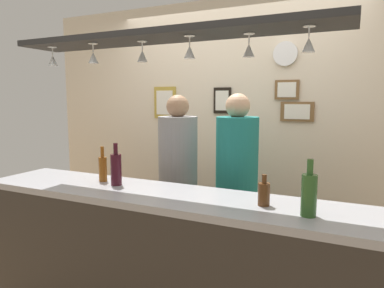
{
  "coord_description": "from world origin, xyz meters",
  "views": [
    {
      "loc": [
        1.1,
        -2.25,
        1.62
      ],
      "look_at": [
        0.0,
        0.1,
        1.28
      ],
      "focal_mm": 32.38,
      "sensor_mm": 36.0,
      "label": 1
    }
  ],
  "objects_px": {
    "bottle_wine_dark_red": "(116,169)",
    "wall_clock": "(285,54)",
    "bottle_beer_amber_tall": "(103,168)",
    "picture_frame_lower_pair": "(297,112)",
    "bottle_champagne_green": "(309,194)",
    "person_middle_grey_shirt": "(178,171)",
    "bottle_beer_brown_stubby": "(264,193)",
    "person_right_teal_shirt": "(237,176)",
    "picture_frame_caricature": "(165,103)",
    "picture_frame_crest": "(222,101)",
    "picture_frame_upper_small": "(287,90)"
  },
  "relations": [
    {
      "from": "person_middle_grey_shirt",
      "to": "bottle_champagne_green",
      "type": "height_order",
      "value": "person_middle_grey_shirt"
    },
    {
      "from": "picture_frame_caricature",
      "to": "wall_clock",
      "type": "bearing_deg",
      "value": -0.28
    },
    {
      "from": "person_middle_grey_shirt",
      "to": "bottle_beer_brown_stubby",
      "type": "height_order",
      "value": "person_middle_grey_shirt"
    },
    {
      "from": "picture_frame_crest",
      "to": "wall_clock",
      "type": "relative_size",
      "value": 1.18
    },
    {
      "from": "person_middle_grey_shirt",
      "to": "picture_frame_caricature",
      "type": "distance_m",
      "value": 1.01
    },
    {
      "from": "person_right_teal_shirt",
      "to": "bottle_wine_dark_red",
      "type": "height_order",
      "value": "person_right_teal_shirt"
    },
    {
      "from": "bottle_champagne_green",
      "to": "bottle_wine_dark_red",
      "type": "height_order",
      "value": "same"
    },
    {
      "from": "picture_frame_crest",
      "to": "bottle_beer_brown_stubby",
      "type": "bearing_deg",
      "value": -61.16
    },
    {
      "from": "person_right_teal_shirt",
      "to": "bottle_beer_brown_stubby",
      "type": "bearing_deg",
      "value": -61.66
    },
    {
      "from": "person_right_teal_shirt",
      "to": "bottle_wine_dark_red",
      "type": "xyz_separation_m",
      "value": [
        -0.66,
        -0.7,
        0.13
      ]
    },
    {
      "from": "bottle_beer_brown_stubby",
      "to": "picture_frame_caricature",
      "type": "xyz_separation_m",
      "value": [
        -1.43,
        1.39,
        0.5
      ]
    },
    {
      "from": "person_right_teal_shirt",
      "to": "picture_frame_upper_small",
      "type": "height_order",
      "value": "picture_frame_upper_small"
    },
    {
      "from": "picture_frame_upper_small",
      "to": "picture_frame_caricature",
      "type": "bearing_deg",
      "value": 180.0
    },
    {
      "from": "bottle_wine_dark_red",
      "to": "picture_frame_caricature",
      "type": "distance_m",
      "value": 1.48
    },
    {
      "from": "picture_frame_lower_pair",
      "to": "picture_frame_upper_small",
      "type": "xyz_separation_m",
      "value": [
        -0.1,
        0.0,
        0.2
      ]
    },
    {
      "from": "bottle_beer_brown_stubby",
      "to": "picture_frame_lower_pair",
      "type": "xyz_separation_m",
      "value": [
        -0.03,
        1.39,
        0.42
      ]
    },
    {
      "from": "bottle_champagne_green",
      "to": "bottle_beer_brown_stubby",
      "type": "relative_size",
      "value": 1.67
    },
    {
      "from": "person_middle_grey_shirt",
      "to": "person_right_teal_shirt",
      "type": "xyz_separation_m",
      "value": [
        0.53,
        0.0,
        0.01
      ]
    },
    {
      "from": "bottle_beer_amber_tall",
      "to": "picture_frame_lower_pair",
      "type": "distance_m",
      "value": 1.81
    },
    {
      "from": "picture_frame_caricature",
      "to": "picture_frame_lower_pair",
      "type": "distance_m",
      "value": 1.39
    },
    {
      "from": "bottle_beer_brown_stubby",
      "to": "picture_frame_upper_small",
      "type": "xyz_separation_m",
      "value": [
        -0.13,
        1.39,
        0.62
      ]
    },
    {
      "from": "bottle_wine_dark_red",
      "to": "picture_frame_caricature",
      "type": "xyz_separation_m",
      "value": [
        -0.37,
        1.36,
        0.45
      ]
    },
    {
      "from": "bottle_beer_brown_stubby",
      "to": "wall_clock",
      "type": "height_order",
      "value": "wall_clock"
    },
    {
      "from": "person_right_teal_shirt",
      "to": "picture_frame_upper_small",
      "type": "xyz_separation_m",
      "value": [
        0.26,
        0.66,
        0.7
      ]
    },
    {
      "from": "picture_frame_crest",
      "to": "wall_clock",
      "type": "height_order",
      "value": "wall_clock"
    },
    {
      "from": "picture_frame_caricature",
      "to": "person_right_teal_shirt",
      "type": "bearing_deg",
      "value": -32.63
    },
    {
      "from": "picture_frame_lower_pair",
      "to": "wall_clock",
      "type": "bearing_deg",
      "value": -177.1
    },
    {
      "from": "bottle_beer_amber_tall",
      "to": "bottle_beer_brown_stubby",
      "type": "bearing_deg",
      "value": -3.83
    },
    {
      "from": "bottle_beer_brown_stubby",
      "to": "picture_frame_upper_small",
      "type": "relative_size",
      "value": 0.82
    },
    {
      "from": "bottle_champagne_green",
      "to": "picture_frame_upper_small",
      "type": "relative_size",
      "value": 1.36
    },
    {
      "from": "person_right_teal_shirt",
      "to": "picture_frame_lower_pair",
      "type": "xyz_separation_m",
      "value": [
        0.36,
        0.66,
        0.5
      ]
    },
    {
      "from": "person_right_teal_shirt",
      "to": "picture_frame_crest",
      "type": "xyz_separation_m",
      "value": [
        -0.37,
        0.66,
        0.6
      ]
    },
    {
      "from": "picture_frame_lower_pair",
      "to": "picture_frame_upper_small",
      "type": "distance_m",
      "value": 0.22
    },
    {
      "from": "bottle_wine_dark_red",
      "to": "wall_clock",
      "type": "relative_size",
      "value": 1.36
    },
    {
      "from": "wall_clock",
      "to": "picture_frame_caricature",
      "type": "bearing_deg",
      "value": 179.72
    },
    {
      "from": "person_right_teal_shirt",
      "to": "bottle_wine_dark_red",
      "type": "distance_m",
      "value": 0.97
    },
    {
      "from": "bottle_beer_amber_tall",
      "to": "picture_frame_crest",
      "type": "relative_size",
      "value": 1.0
    },
    {
      "from": "bottle_beer_amber_tall",
      "to": "person_middle_grey_shirt",
      "type": "bearing_deg",
      "value": 66.04
    },
    {
      "from": "bottle_beer_brown_stubby",
      "to": "bottle_champagne_green",
      "type": "bearing_deg",
      "value": -18.22
    },
    {
      "from": "bottle_wine_dark_red",
      "to": "picture_frame_upper_small",
      "type": "bearing_deg",
      "value": 55.88
    },
    {
      "from": "picture_frame_lower_pair",
      "to": "bottle_beer_brown_stubby",
      "type": "bearing_deg",
      "value": -88.58
    },
    {
      "from": "wall_clock",
      "to": "person_right_teal_shirt",
      "type": "bearing_deg",
      "value": -109.86
    },
    {
      "from": "person_middle_grey_shirt",
      "to": "bottle_beer_brown_stubby",
      "type": "distance_m",
      "value": 1.18
    },
    {
      "from": "bottle_beer_brown_stubby",
      "to": "picture_frame_crest",
      "type": "distance_m",
      "value": 1.67
    },
    {
      "from": "bottle_champagne_green",
      "to": "bottle_beer_amber_tall",
      "type": "distance_m",
      "value": 1.48
    },
    {
      "from": "bottle_wine_dark_red",
      "to": "wall_clock",
      "type": "height_order",
      "value": "wall_clock"
    },
    {
      "from": "bottle_champagne_green",
      "to": "bottle_beer_brown_stubby",
      "type": "xyz_separation_m",
      "value": [
        -0.25,
        0.08,
        -0.05
      ]
    },
    {
      "from": "person_middle_grey_shirt",
      "to": "bottle_beer_brown_stubby",
      "type": "bearing_deg",
      "value": -38.19
    },
    {
      "from": "person_middle_grey_shirt",
      "to": "bottle_beer_brown_stubby",
      "type": "relative_size",
      "value": 9.19
    },
    {
      "from": "bottle_wine_dark_red",
      "to": "bottle_beer_amber_tall",
      "type": "height_order",
      "value": "bottle_wine_dark_red"
    }
  ]
}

